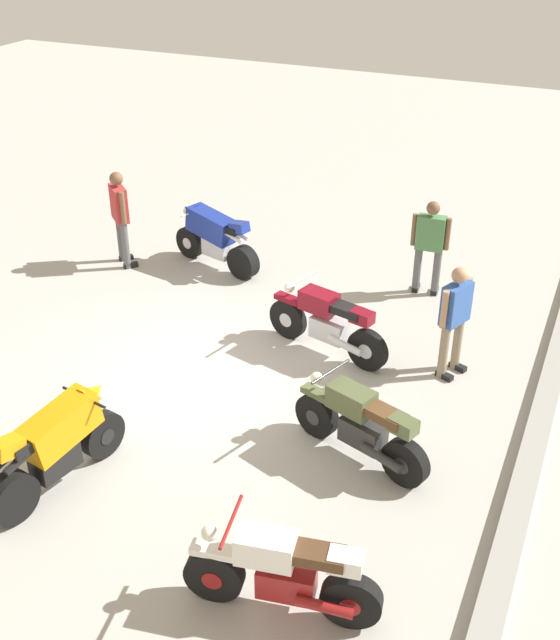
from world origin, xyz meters
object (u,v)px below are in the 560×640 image
at_px(motorcycle_blue_sportbike, 215,237).
at_px(motorcycle_cream_vintage, 283,574).
at_px(motorcycle_maroon_cruiser, 327,322).
at_px(person_in_green_shirt, 430,242).
at_px(motorcycle_orange_sportbike, 57,444).
at_px(motorcycle_olive_vintage, 361,426).
at_px(person_in_red_shirt, 120,212).
at_px(person_in_blue_shirt, 455,315).

xyz_separation_m(motorcycle_blue_sportbike, motorcycle_cream_vintage, (6.49, 4.25, -0.11)).
distance_m(motorcycle_maroon_cruiser, motorcycle_cream_vintage, 4.75).
bearing_deg(motorcycle_cream_vintage, person_in_green_shirt, -96.97).
distance_m(motorcycle_orange_sportbike, person_in_green_shirt, 6.99).
height_order(motorcycle_olive_vintage, motorcycle_cream_vintage, same).
distance_m(motorcycle_orange_sportbike, person_in_red_shirt, 5.99).
distance_m(motorcycle_maroon_cruiser, person_in_blue_shirt, 1.86).
bearing_deg(person_in_green_shirt, motorcycle_maroon_cruiser, 156.95).
relative_size(motorcycle_cream_vintage, person_in_green_shirt, 1.17).
distance_m(motorcycle_olive_vintage, person_in_blue_shirt, 2.44).
bearing_deg(motorcycle_blue_sportbike, person_in_green_shirt, -155.20).
bearing_deg(person_in_red_shirt, motorcycle_maroon_cruiser, -64.62).
bearing_deg(motorcycle_cream_vintage, person_in_red_shirt, -56.19).
height_order(person_in_green_shirt, person_in_blue_shirt, person_in_blue_shirt).
height_order(motorcycle_maroon_cruiser, motorcycle_blue_sportbike, motorcycle_blue_sportbike).
distance_m(motorcycle_blue_sportbike, person_in_red_shirt, 1.74).
xyz_separation_m(person_in_red_shirt, person_in_blue_shirt, (1.10, 6.30, -0.07)).
relative_size(motorcycle_orange_sportbike, person_in_red_shirt, 1.10).
xyz_separation_m(motorcycle_olive_vintage, motorcycle_blue_sportbike, (-4.02, -4.17, 0.11)).
bearing_deg(motorcycle_olive_vintage, motorcycle_blue_sportbike, -25.40).
bearing_deg(motorcycle_orange_sportbike, motorcycle_blue_sportbike, 21.80).
bearing_deg(person_in_blue_shirt, motorcycle_blue_sportbike, -178.09).
xyz_separation_m(motorcycle_cream_vintage, person_in_green_shirt, (-7.06, -0.48, 0.46)).
bearing_deg(person_in_green_shirt, motorcycle_blue_sportbike, 94.28).
distance_m(motorcycle_cream_vintage, person_in_green_shirt, 7.09).
xyz_separation_m(motorcycle_maroon_cruiser, motorcycle_olive_vintage, (2.10, 1.25, -0.03)).
relative_size(person_in_red_shirt, person_in_blue_shirt, 1.06).
height_order(motorcycle_blue_sportbike, motorcycle_cream_vintage, motorcycle_blue_sportbike).
bearing_deg(motorcycle_blue_sportbike, motorcycle_maroon_cruiser, 162.82).
bearing_deg(person_in_green_shirt, motorcycle_cream_vintage, 179.52).
xyz_separation_m(motorcycle_blue_sportbike, person_in_blue_shirt, (1.69, 4.72, 0.36)).
distance_m(motorcycle_olive_vintage, person_in_green_shirt, 4.64).
height_order(motorcycle_blue_sportbike, person_in_red_shirt, person_in_red_shirt).
bearing_deg(person_in_red_shirt, motorcycle_blue_sportbike, -27.61).
height_order(motorcycle_orange_sportbike, motorcycle_cream_vintage, motorcycle_orange_sportbike).
relative_size(motorcycle_blue_sportbike, person_in_red_shirt, 1.09).
xyz_separation_m(motorcycle_orange_sportbike, motorcycle_blue_sportbike, (-5.90, -1.16, 0.00)).
relative_size(motorcycle_orange_sportbike, motorcycle_cream_vintage, 1.00).
height_order(motorcycle_maroon_cruiser, person_in_green_shirt, person_in_green_shirt).
xyz_separation_m(motorcycle_maroon_cruiser, motorcycle_blue_sportbike, (-1.92, -2.92, 0.07)).
height_order(motorcycle_blue_sportbike, person_in_green_shirt, person_in_green_shirt).
relative_size(person_in_green_shirt, person_in_blue_shirt, 0.99).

